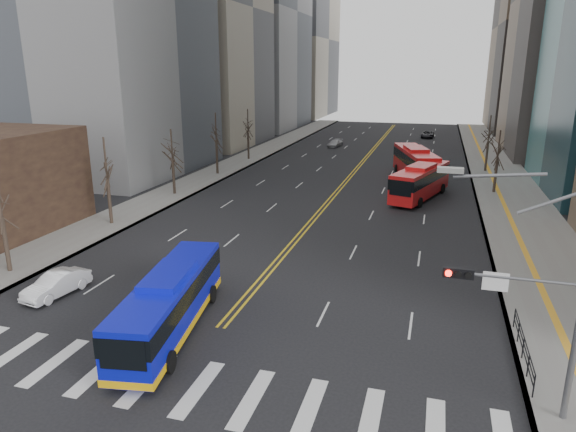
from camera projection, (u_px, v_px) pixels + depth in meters
The scene contains 15 objects.
ground at pixel (172, 384), 21.49m from camera, with size 220.00×220.00×0.00m, color black.
sidewalk_right at pixel (504, 184), 58.26m from camera, with size 7.00×130.00×0.15m, color slate.
sidewalk_left at pixel (226, 168), 67.40m from camera, with size 5.00×130.00×0.15m, color slate.
crosswalk at pixel (172, 384), 21.49m from camera, with size 26.70×4.00×0.01m.
centerline at pixel (363, 162), 72.20m from camera, with size 0.55×100.00×0.01m.
signal_mast at pixel (538, 298), 18.28m from camera, with size 5.37×0.37×9.39m.
pedestrian_railing at pixel (523, 345), 22.95m from camera, with size 0.06×6.06×1.02m.
street_trees at pixel (268, 145), 53.92m from camera, with size 35.20×47.20×7.60m.
blue_bus at pixel (170, 301), 25.30m from camera, with size 4.07×11.13×3.20m.
red_bus_near at pixel (421, 180), 51.42m from camera, with size 5.62×11.13×3.46m.
red_bus_far at pixel (415, 161), 60.57m from camera, with size 6.01×12.26×3.77m.
car_white at pixel (56, 284), 29.71m from camera, with size 1.43×4.11×1.35m, color white.
car_dark_mid at pixel (416, 184), 55.34m from camera, with size 1.58×3.92×1.34m, color black.
car_silver at pixel (335, 143), 85.60m from camera, with size 1.63×4.00×1.16m, color #A5A4AA.
car_dark_far at pixel (428, 134), 96.42m from camera, with size 2.15×4.66×1.29m, color black.
Camera 1 is at (9.88, -16.58, 12.75)m, focal length 32.00 mm.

